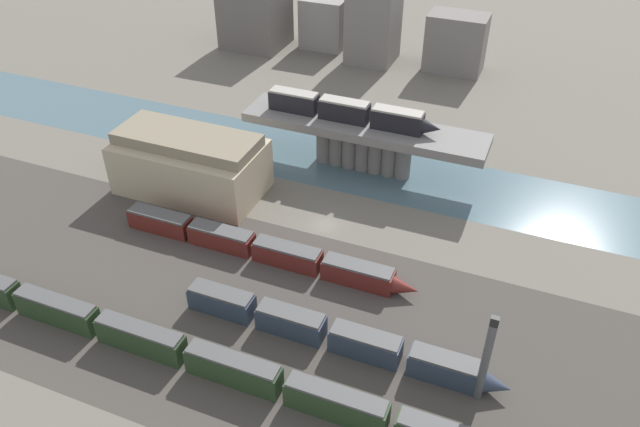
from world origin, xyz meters
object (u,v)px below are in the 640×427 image
object	(u,v)px
train_yard_near	(293,389)
warehouse_building	(190,163)
train_yard_mid	(336,336)
signal_tower	(485,360)
train_on_bridge	(350,111)
train_yard_far	(262,249)

from	to	relation	value
train_yard_near	warehouse_building	world-z (taller)	warehouse_building
train_yard_mid	warehouse_building	distance (m)	46.15
warehouse_building	signal_tower	size ratio (longest dim) A/B	1.86
train_yard_near	warehouse_building	size ratio (longest dim) A/B	4.40
train_on_bridge	warehouse_building	xyz separation A→B (m)	(-23.89, -18.43, -6.25)
warehouse_building	train_yard_near	bearing A→B (deg)	-44.93
warehouse_building	signal_tower	bearing A→B (deg)	-25.27
train_yard_near	warehouse_building	distance (m)	51.39
train_yard_mid	warehouse_building	bearing A→B (deg)	145.83
train_on_bridge	train_yard_mid	world-z (taller)	train_on_bridge
train_on_bridge	train_yard_far	bearing A→B (deg)	-96.05
train_yard_mid	train_yard_far	size ratio (longest dim) A/B	0.91
train_on_bridge	signal_tower	bearing A→B (deg)	-53.59
train_yard_far	warehouse_building	world-z (taller)	warehouse_building
train_on_bridge	signal_tower	distance (m)	56.84
train_on_bridge	train_yard_far	xyz separation A→B (m)	(-3.32, -31.30, -9.98)
train_on_bridge	train_yard_near	world-z (taller)	train_on_bridge
train_yard_mid	signal_tower	xyz separation A→B (m)	(19.44, -1.31, 4.98)
signal_tower	train_on_bridge	bearing A→B (deg)	126.41
warehouse_building	train_on_bridge	bearing A→B (deg)	37.65
signal_tower	train_yard_near	bearing A→B (deg)	-156.85
train_yard_mid	signal_tower	distance (m)	20.11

